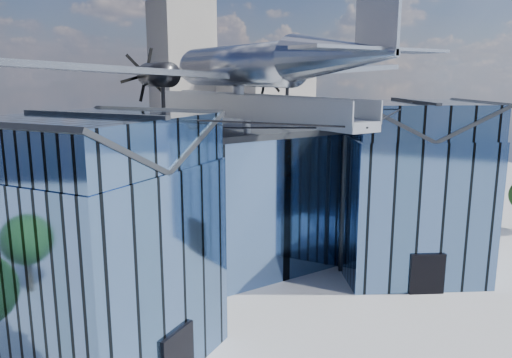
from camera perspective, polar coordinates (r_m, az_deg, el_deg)
ground_plane at (r=31.23m, az=2.10°, el=-13.68°), size 120.00×120.00×0.00m
museum at (r=34.02m, az=-3.58°, el=-1.66°), size 32.88×24.50×17.60m
bg_towers at (r=75.58m, az=-20.14°, el=8.42°), size 77.00×24.50×26.00m
tree_side_e at (r=57.15m, az=22.81°, el=1.07°), size 4.64×4.64×5.54m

